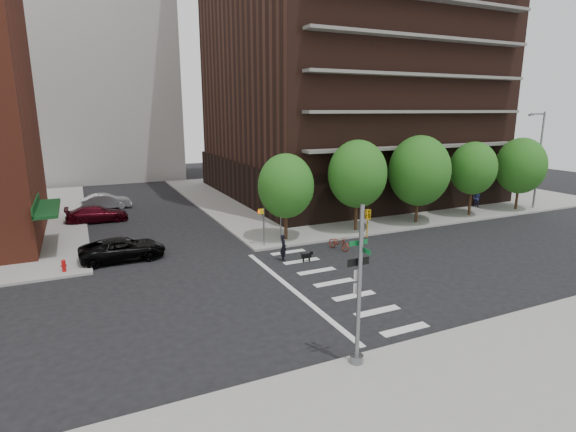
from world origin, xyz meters
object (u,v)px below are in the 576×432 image
Objects in this scene: scooter at (339,243)px; dog_walker at (283,248)px; parked_car_black at (123,249)px; fire_hydrant at (64,265)px; traffic_signal at (359,298)px; parked_car_silver at (106,201)px; pedestrian_far at (477,198)px; parked_car_maroon at (97,214)px.

dog_walker is at bearing 171.42° from scooter.
dog_walker is at bearing -116.84° from parked_car_black.
parked_car_black is (3.36, 1.20, 0.17)m from fire_hydrant.
traffic_signal is 3.49× the size of dog_walker.
parked_car_black is (-6.67, 16.49, -1.98)m from traffic_signal.
fire_hydrant is at bearing 108.68° from parked_car_black.
traffic_signal is 17.90m from parked_car_black.
parked_car_black is at bearing 71.26° from dog_walker.
traffic_signal reaches higher than dog_walker.
parked_car_black is 3.02× the size of dog_walker.
parked_car_silver is 22.98m from dog_walker.
dog_walker is at bearing -96.98° from pedestrian_far.
traffic_signal is 12.44m from dog_walker.
fire_hydrant is at bearing 82.63° from dog_walker.
scooter is at bearing -135.69° from parked_car_maroon.
pedestrian_far is at bearing -117.04° from parked_car_silver.
dog_walker reaches higher than parked_car_maroon.
parked_car_black is at bearing 112.01° from traffic_signal.
parked_car_black reaches higher than scooter.
dog_walker reaches higher than scooter.
parked_car_maroon is at bearing 105.39° from traffic_signal.
fire_hydrant is 0.40× the size of scooter.
parked_car_silver is at bearing -136.52° from pedestrian_far.
parked_car_maroon is at bearing 39.83° from dog_walker.
traffic_signal is 3.25× the size of scooter.
traffic_signal is 8.20× the size of fire_hydrant.
pedestrian_far reaches higher than parked_car_black.
parked_car_black reaches higher than fire_hydrant.
pedestrian_far is at bearing 1.18° from scooter.
parked_car_maroon is (-7.68, 27.89, -1.98)m from traffic_signal.
traffic_signal is at bearing -56.74° from fire_hydrant.
traffic_signal is at bearing 175.50° from dog_walker.
fire_hydrant is 0.42× the size of pedestrian_far.
parked_car_black is 10.17m from dog_walker.
parked_car_black is at bearing 177.71° from parked_car_silver.
parked_car_black is at bearing -174.15° from parked_car_maroon.
parked_car_black is at bearing 148.48° from scooter.
dog_walker is at bearing -14.51° from fire_hydrant.
parked_car_maroon is 2.88× the size of dog_walker.
scooter reaches higher than fire_hydrant.
pedestrian_far is at bearing 4.62° from fire_hydrant.
parked_car_silver is 2.63× the size of pedestrian_far.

